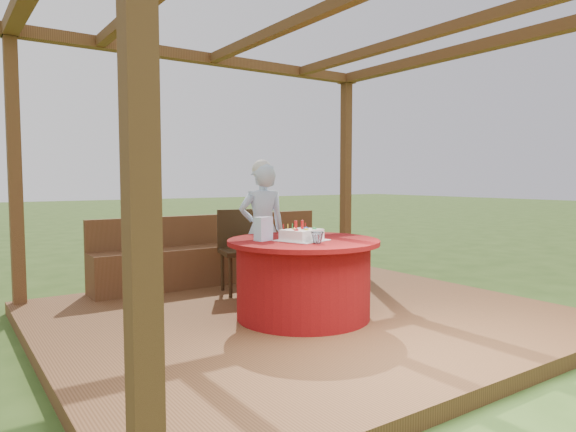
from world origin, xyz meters
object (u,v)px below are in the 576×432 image
at_px(table, 303,278).
at_px(chair, 240,246).
at_px(birthday_cake, 302,235).
at_px(drinking_glass, 317,237).
at_px(bench, 219,260).
at_px(gift_bag, 263,229).
at_px(elderly_woman, 262,227).

height_order(table, chair, chair).
bearing_deg(chair, birthday_cake, -95.03).
height_order(birthday_cake, drinking_glass, birthday_cake).
bearing_deg(drinking_glass, bench, 85.46).
height_order(bench, gift_bag, gift_bag).
distance_m(bench, gift_bag, 1.86).
bearing_deg(elderly_woman, birthday_cake, -102.60).
height_order(gift_bag, drinking_glass, gift_bag).
bearing_deg(chair, bench, 85.68).
bearing_deg(drinking_glass, chair, 85.38).
bearing_deg(drinking_glass, gift_bag, 122.79).
bearing_deg(gift_bag, birthday_cake, -46.71).
bearing_deg(gift_bag, drinking_glass, -70.41).
xyz_separation_m(birthday_cake, gift_bag, (-0.28, 0.18, 0.05)).
bearing_deg(table, elderly_woman, 79.95).
xyz_separation_m(chair, drinking_glass, (-0.12, -1.54, 0.25)).
bearing_deg(birthday_cake, bench, 85.20).
bearing_deg(gift_bag, elderly_woman, 45.92).
relative_size(bench, elderly_woman, 2.09).
distance_m(table, gift_bag, 0.57).
relative_size(bench, gift_bag, 14.53).
relative_size(bench, table, 2.23).
bearing_deg(chair, elderly_woman, -66.49).
bearing_deg(elderly_woman, bench, 94.63).
xyz_separation_m(bench, drinking_glass, (-0.17, -2.15, 0.48)).
distance_m(bench, drinking_glass, 2.21).
relative_size(chair, gift_bag, 4.34).
relative_size(chair, elderly_woman, 0.62).
distance_m(chair, gift_bag, 1.23).
bearing_deg(gift_bag, table, -34.03).
bearing_deg(gift_bag, bench, 62.56).
height_order(chair, drinking_glass, chair).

